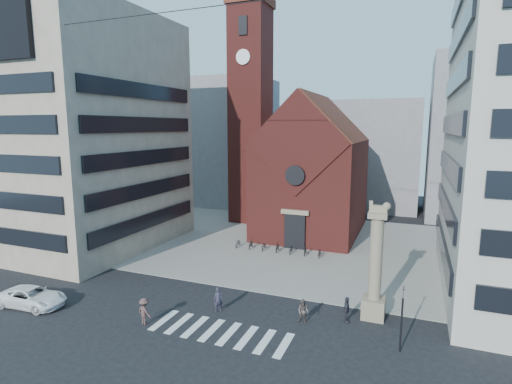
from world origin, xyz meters
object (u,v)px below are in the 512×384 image
lion_column (375,273)px  traffic_light (402,317)px  white_car (32,297)px  pedestrian_1 (303,311)px  pedestrian_2 (347,310)px  pedestrian_0 (218,300)px  scooter_0 (238,243)px

lion_column → traffic_light: size_ratio=2.02×
white_car → traffic_light: bearing=-86.4°
lion_column → traffic_light: bearing=-63.5°
pedestrian_1 → pedestrian_2: (2.85, 1.25, 0.08)m
pedestrian_0 → pedestrian_1: pedestrian_0 is taller
lion_column → scooter_0: (-16.28, 12.09, -2.95)m
white_car → pedestrian_2: size_ratio=2.85×
traffic_light → white_car: traffic_light is taller
pedestrian_0 → pedestrian_1: bearing=-31.4°
white_car → pedestrian_2: (23.09, 6.46, 0.20)m
white_car → pedestrian_0: (13.84, 4.56, 0.20)m
pedestrian_0 → lion_column: bearing=-20.5°
lion_column → pedestrian_1: size_ratio=5.03×
traffic_light → white_car: bearing=-171.8°
white_car → pedestrian_2: 23.98m
traffic_light → scooter_0: (-18.27, 16.09, -1.78)m
lion_column → traffic_light: (1.99, -4.00, -1.17)m
traffic_light → pedestrian_1: traffic_light is taller
pedestrian_2 → traffic_light: bearing=-132.7°
pedestrian_1 → pedestrian_0: bearing=-166.3°
pedestrian_1 → pedestrian_2: bearing=31.7°
traffic_light → white_car: 27.12m
pedestrian_2 → scooter_0: size_ratio=1.08×
traffic_light → lion_column: bearing=116.5°
white_car → pedestrian_1: (20.24, 5.20, 0.12)m
white_car → lion_column: bearing=-77.0°
lion_column → pedestrian_0: 11.73m
scooter_0 → pedestrian_2: bearing=-50.0°
white_car → pedestrian_1: bearing=-80.1°
pedestrian_1 → white_car: bearing=-157.6°
lion_column → pedestrian_2: size_ratio=4.61×
traffic_light → pedestrian_1: (-6.56, 1.35, -1.42)m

